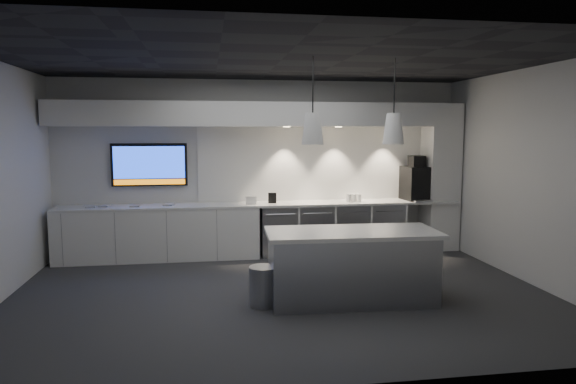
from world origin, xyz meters
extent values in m
plane|color=#2F3032|center=(0.00, 0.00, 0.00)|extent=(7.00, 7.00, 0.00)
plane|color=black|center=(0.00, 0.00, 3.00)|extent=(7.00, 7.00, 0.00)
plane|color=silver|center=(0.00, 2.50, 1.50)|extent=(7.00, 0.00, 7.00)
plane|color=silver|center=(0.00, -2.50, 1.50)|extent=(7.00, 0.00, 7.00)
plane|color=silver|center=(3.50, 0.00, 1.50)|extent=(0.00, 7.00, 7.00)
cube|color=silver|center=(0.00, 2.17, 0.88)|extent=(6.80, 0.65, 0.04)
cube|color=white|center=(-1.75, 2.17, 0.43)|extent=(3.30, 0.63, 0.86)
cube|color=gray|center=(0.25, 2.17, 0.42)|extent=(0.60, 0.61, 0.85)
cube|color=gray|center=(0.88, 2.17, 0.42)|extent=(0.60, 0.61, 0.85)
cube|color=gray|center=(1.51, 2.17, 0.42)|extent=(0.60, 0.61, 0.85)
cube|color=gray|center=(2.14, 2.17, 0.42)|extent=(0.60, 0.61, 0.85)
cube|color=white|center=(1.20, 2.48, 1.55)|extent=(4.60, 0.03, 1.30)
cube|color=white|center=(0.00, 2.20, 2.40)|extent=(6.90, 0.60, 0.40)
cube|color=white|center=(3.20, 2.20, 1.30)|extent=(0.55, 0.55, 2.60)
cube|color=black|center=(-1.90, 2.45, 1.56)|extent=(1.25, 0.06, 0.72)
cube|color=blue|center=(-1.90, 2.42, 1.60)|extent=(1.17, 0.00, 0.54)
cube|color=orange|center=(-1.90, 2.42, 1.27)|extent=(1.17, 0.00, 0.09)
cube|color=gray|center=(0.82, -0.41, 0.42)|extent=(2.05, 0.89, 0.85)
cube|color=silver|center=(0.82, -0.41, 0.87)|extent=(2.16, 0.99, 0.05)
cylinder|color=gray|center=(-0.29, -0.40, 0.24)|extent=(0.41, 0.41, 0.48)
cube|color=black|center=(2.75, 2.20, 1.20)|extent=(0.47, 0.52, 0.60)
cube|color=black|center=(2.75, 2.20, 1.59)|extent=(0.26, 0.26, 0.19)
cube|color=gray|center=(2.75, 1.94, 0.92)|extent=(0.34, 0.23, 0.03)
cube|color=black|center=(0.15, 2.15, 0.99)|extent=(0.14, 0.05, 0.18)
cube|color=silver|center=(-0.22, 2.05, 0.97)|extent=(0.18, 0.02, 0.14)
cube|color=#9B9B9B|center=(-2.81, 2.10, 0.91)|extent=(0.18, 0.18, 0.02)
cube|color=#9B9B9B|center=(-2.59, 2.17, 0.91)|extent=(0.19, 0.19, 0.02)
cube|color=#9B9B9B|center=(-2.11, 2.10, 0.91)|extent=(0.17, 0.17, 0.02)
cube|color=#9B9B9B|center=(-1.58, 2.15, 0.91)|extent=(0.19, 0.19, 0.02)
cone|color=white|center=(0.32, -0.41, 2.15)|extent=(0.26, 0.26, 0.38)
cylinder|color=black|center=(0.32, -0.41, 2.69)|extent=(0.02, 0.02, 0.70)
cone|color=white|center=(1.33, -0.41, 2.15)|extent=(0.26, 0.26, 0.38)
cylinder|color=black|center=(1.33, -0.41, 2.69)|extent=(0.02, 0.02, 0.70)
camera|label=1|loc=(-0.93, -6.45, 2.12)|focal=32.00mm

